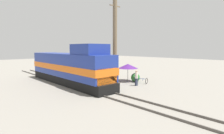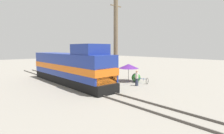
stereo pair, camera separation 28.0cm
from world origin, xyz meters
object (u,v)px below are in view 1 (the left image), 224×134
object	(u,v)px
vendor_umbrella	(128,66)
billboard_sign	(101,58)
locomotive	(70,68)
bicycle	(141,80)
utility_pole	(115,38)
person_bystander	(136,77)

from	to	relation	value
vendor_umbrella	billboard_sign	distance (m)	4.19
locomotive	vendor_umbrella	distance (m)	7.19
vendor_umbrella	bicycle	bearing A→B (deg)	-84.61
locomotive	billboard_sign	bearing A→B (deg)	3.67
utility_pole	person_bystander	size ratio (longest dim) A/B	6.26
locomotive	billboard_sign	world-z (taller)	locomotive
person_bystander	bicycle	world-z (taller)	person_bystander
utility_pole	vendor_umbrella	distance (m)	4.08
utility_pole	bicycle	world-z (taller)	utility_pole
billboard_sign	bicycle	world-z (taller)	billboard_sign
utility_pole	billboard_sign	world-z (taller)	utility_pole
billboard_sign	person_bystander	xyz separation A→B (m)	(-0.06, -6.36, -1.90)
locomotive	utility_pole	bearing A→B (deg)	-15.74
utility_pole	bicycle	distance (m)	6.48
billboard_sign	bicycle	size ratio (longest dim) A/B	2.20
person_bystander	vendor_umbrella	bearing A→B (deg)	62.52
vendor_umbrella	bicycle	xyz separation A→B (m)	(0.18, -1.93, -1.59)
vendor_umbrella	person_bystander	bearing A→B (deg)	-117.48
locomotive	bicycle	xyz separation A→B (m)	(6.41, -5.51, -1.58)
locomotive	person_bystander	world-z (taller)	locomotive
vendor_umbrella	locomotive	bearing A→B (deg)	150.07
person_bystander	bicycle	distance (m)	1.65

